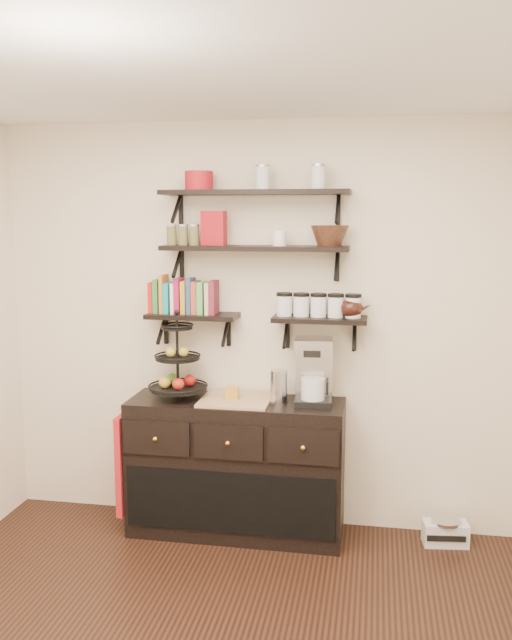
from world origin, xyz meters
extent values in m
cube|color=white|center=(0.00, 0.00, 2.70)|extent=(3.50, 3.50, 0.02)
cube|color=white|center=(0.00, 1.75, 1.35)|extent=(3.50, 0.02, 2.70)
cube|color=black|center=(0.00, 1.61, 2.23)|extent=(1.20, 0.27, 0.03)
cube|color=black|center=(-0.52, 1.74, 2.12)|extent=(0.02, 0.03, 0.20)
cube|color=black|center=(0.52, 1.74, 2.12)|extent=(0.02, 0.03, 0.20)
cube|color=black|center=(0.00, 1.61, 1.89)|extent=(1.20, 0.27, 0.03)
cube|color=black|center=(-0.52, 1.74, 1.77)|extent=(0.02, 0.03, 0.20)
cube|color=black|center=(0.52, 1.74, 1.77)|extent=(0.02, 0.03, 0.20)
cube|color=black|center=(-0.42, 1.62, 1.44)|extent=(0.60, 0.25, 0.03)
cube|color=black|center=(-0.64, 1.74, 1.32)|extent=(0.02, 0.03, 0.20)
cube|color=black|center=(-0.20, 1.74, 1.32)|extent=(0.03, 0.03, 0.20)
cube|color=black|center=(0.42, 1.62, 1.44)|extent=(0.60, 0.25, 0.03)
cube|color=black|center=(0.20, 1.74, 1.32)|extent=(0.03, 0.03, 0.20)
cube|color=black|center=(0.64, 1.74, 1.32)|extent=(0.02, 0.03, 0.20)
cube|color=red|center=(-0.68, 1.63, 1.55)|extent=(0.02, 0.15, 0.20)
cube|color=#2D763E|center=(-0.65, 1.63, 1.57)|extent=(0.03, 0.15, 0.24)
cube|color=orange|center=(-0.61, 1.63, 1.55)|extent=(0.04, 0.15, 0.21)
cube|color=teal|center=(-0.57, 1.63, 1.57)|extent=(0.03, 0.15, 0.25)
cube|color=white|center=(-0.54, 1.63, 1.56)|extent=(0.03, 0.15, 0.22)
cube|color=#A51348|center=(-0.50, 1.63, 1.58)|extent=(0.04, 0.15, 0.26)
cube|color=#B88C22|center=(-0.46, 1.63, 1.56)|extent=(0.03, 0.15, 0.23)
cube|color=navy|center=(-0.42, 1.63, 1.55)|extent=(0.03, 0.15, 0.20)
cube|color=#A24532|center=(-0.38, 1.63, 1.57)|extent=(0.04, 0.15, 0.24)
cube|color=#55A756|center=(-0.34, 1.63, 1.55)|extent=(0.03, 0.15, 0.21)
cube|color=#CFB096|center=(-0.31, 1.63, 1.57)|extent=(0.03, 0.15, 0.25)
cube|color=maroon|center=(-0.27, 1.63, 1.56)|extent=(0.02, 0.15, 0.22)
cylinder|color=silver|center=(0.19, 1.63, 1.51)|extent=(0.10, 0.10, 0.13)
cylinder|color=silver|center=(0.30, 1.63, 1.51)|extent=(0.10, 0.10, 0.13)
cylinder|color=silver|center=(0.41, 1.63, 1.51)|extent=(0.10, 0.10, 0.13)
cylinder|color=silver|center=(0.52, 1.63, 1.51)|extent=(0.10, 0.10, 0.13)
cylinder|color=silver|center=(0.63, 1.63, 1.51)|extent=(0.10, 0.10, 0.13)
cube|color=black|center=(-0.11, 1.51, 0.45)|extent=(1.40, 0.45, 0.90)
cube|color=#A67D5C|center=(-0.11, 1.51, 0.91)|extent=(0.45, 0.41, 0.02)
sphere|color=gold|center=(-0.57, 1.26, 0.70)|extent=(0.04, 0.04, 0.04)
sphere|color=gold|center=(-0.11, 1.26, 0.70)|extent=(0.04, 0.04, 0.04)
sphere|color=gold|center=(0.36, 1.26, 0.70)|extent=(0.04, 0.04, 0.04)
cylinder|color=black|center=(-0.50, 1.51, 1.18)|extent=(0.02, 0.02, 0.56)
cylinder|color=black|center=(-0.50, 1.51, 0.97)|extent=(0.38, 0.38, 0.01)
cylinder|color=black|center=(-0.50, 1.51, 1.17)|extent=(0.29, 0.29, 0.02)
cylinder|color=black|center=(-0.50, 1.51, 1.37)|extent=(0.20, 0.20, 0.02)
sphere|color=#B21914|center=(-0.43, 1.56, 1.01)|extent=(0.08, 0.08, 0.08)
sphere|color=gold|center=(-0.54, 1.51, 1.21)|extent=(0.07, 0.07, 0.07)
cube|color=#B27A29|center=(-0.13, 1.51, 0.96)|extent=(0.08, 0.08, 0.08)
cube|color=black|center=(0.39, 1.51, 0.92)|extent=(0.25, 0.23, 0.04)
cube|color=silver|center=(0.39, 1.59, 1.10)|extent=(0.24, 0.10, 0.36)
cube|color=silver|center=(0.39, 1.51, 1.29)|extent=(0.25, 0.23, 0.07)
cylinder|color=silver|center=(0.39, 1.49, 1.01)|extent=(0.16, 0.16, 0.14)
cylinder|color=silver|center=(0.18, 1.49, 1.01)|extent=(0.11, 0.11, 0.22)
cube|color=#B01C12|center=(-0.84, 1.41, 0.48)|extent=(0.04, 0.29, 0.67)
cube|color=silver|center=(1.25, 1.57, 0.07)|extent=(0.29, 0.17, 0.15)
cylinder|color=silver|center=(1.25, 1.57, 0.16)|extent=(0.21, 0.21, 0.02)
cube|color=black|center=(1.25, 1.50, 0.07)|extent=(0.24, 0.04, 0.04)
cube|color=#A6131C|center=(-0.27, 1.61, 2.01)|extent=(0.17, 0.09, 0.22)
cylinder|color=white|center=(0.16, 1.61, 1.95)|extent=(0.09, 0.09, 0.10)
cylinder|color=#A6131C|center=(-0.36, 1.61, 2.31)|extent=(0.18, 0.18, 0.12)
camera|label=1|loc=(0.77, -2.65, 2.09)|focal=38.00mm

